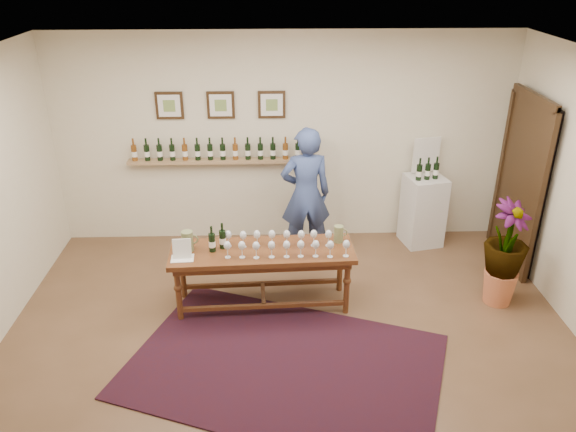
{
  "coord_description": "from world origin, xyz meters",
  "views": [
    {
      "loc": [
        -0.19,
        -4.6,
        3.68
      ],
      "look_at": [
        0.0,
        0.8,
        1.1
      ],
      "focal_mm": 35.0,
      "sensor_mm": 36.0,
      "label": 1
    }
  ],
  "objects_px": {
    "potted_plant": "(505,254)",
    "person": "(306,194)",
    "display_pedestal": "(423,210)",
    "tasting_table": "(262,258)"
  },
  "relations": [
    {
      "from": "potted_plant",
      "to": "person",
      "type": "relative_size",
      "value": 0.62
    },
    {
      "from": "display_pedestal",
      "to": "person",
      "type": "xyz_separation_m",
      "value": [
        -1.61,
        -0.32,
        0.4
      ]
    },
    {
      "from": "tasting_table",
      "to": "potted_plant",
      "type": "relative_size",
      "value": 1.89
    },
    {
      "from": "display_pedestal",
      "to": "person",
      "type": "distance_m",
      "value": 1.69
    },
    {
      "from": "tasting_table",
      "to": "display_pedestal",
      "type": "bearing_deg",
      "value": 31.28
    },
    {
      "from": "tasting_table",
      "to": "person",
      "type": "distance_m",
      "value": 1.28
    },
    {
      "from": "display_pedestal",
      "to": "person",
      "type": "relative_size",
      "value": 0.55
    },
    {
      "from": "potted_plant",
      "to": "person",
      "type": "height_order",
      "value": "person"
    },
    {
      "from": "tasting_table",
      "to": "potted_plant",
      "type": "height_order",
      "value": "potted_plant"
    },
    {
      "from": "tasting_table",
      "to": "display_pedestal",
      "type": "xyz_separation_m",
      "value": [
        2.16,
        1.44,
        -0.13
      ]
    }
  ]
}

